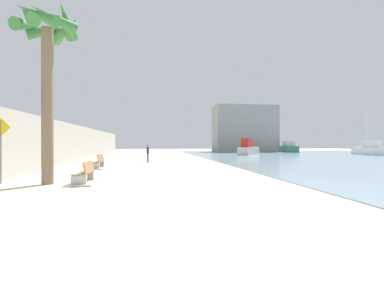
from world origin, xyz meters
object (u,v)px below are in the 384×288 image
Objects in this scene: bench_near at (84,178)px; pedestrian_sign at (1,143)px; palm_tree at (47,46)px; person_walking at (148,152)px; bench_far at (98,165)px; boat_far_left at (248,149)px; boat_far_right at (287,148)px; boat_distant at (368,149)px.

bench_near is 0.74× the size of pedestrian_sign.
palm_tree reaches higher than person_walking.
bench_near is 0.98× the size of bench_far.
boat_far_left is at bearing 57.12° from palm_tree.
boat_far_right is at bearing 45.90° from person_walking.
person_walking is 0.24× the size of boat_distant.
palm_tree is at bearing -106.93° from person_walking.
person_walking is 0.27× the size of boat_far_left.
boat_far_left is 35.33m from pedestrian_sign.
boat_distant is 46.24m from pedestrian_sign.
bench_near is 33.72m from boat_far_left.
bench_far is 0.31× the size of boat_distant.
boat_far_right is (28.90, 40.70, 0.60)m from bench_near.
palm_tree is 1.14× the size of boat_far_right.
bench_near is 1.27× the size of person_walking.
boat_distant is at bearing -67.96° from boat_far_right.
boat_distant is at bearing 36.11° from palm_tree.
boat_distant is at bearing 21.80° from person_walking.
boat_far_right is 51.73m from pedestrian_sign.
boat_far_left reaches higher than bench_near.
palm_tree is 15.02m from person_walking.
palm_tree is 4.60m from pedestrian_sign.
boat_far_left is 0.87× the size of boat_distant.
pedestrian_sign is (-32.45, -40.28, 0.95)m from boat_far_right.
person_walking is (4.13, 13.58, -4.92)m from palm_tree.
bench_near is 0.35× the size of boat_far_left.
person_walking reaches higher than bench_far.
boat_far_right is at bearing 51.15° from pedestrian_sign.
boat_far_left is 0.90× the size of boat_far_right.
bench_near is 13.86m from person_walking.
palm_tree is 5.86m from bench_near.
boat_far_right is at bearing 53.23° from palm_tree.
boat_distant reaches higher than person_walking.
pedestrian_sign is at bearing 168.64° from palm_tree.
boat_far_left reaches higher than boat_far_right.
boat_far_right is at bearing 54.62° from bench_near.
bench_far is 6.79m from person_walking.
boat_far_left is 2.14× the size of pedestrian_sign.
person_walking reaches higher than bench_near.
bench_near is 3.89m from pedestrian_sign.
pedestrian_sign reaches higher than bench_far.
boat_distant is at bearing 34.21° from pedestrian_sign.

